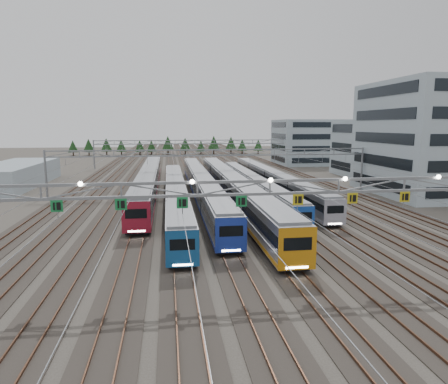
{
  "coord_description": "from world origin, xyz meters",
  "views": [
    {
      "loc": [
        -7.76,
        -29.62,
        12.04
      ],
      "look_at": [
        -0.65,
        20.79,
        3.5
      ],
      "focal_mm": 32.0,
      "sensor_mm": 36.0,
      "label": 1
    }
  ],
  "objects": [
    {
      "name": "train_f",
      "position": [
        11.25,
        41.77,
        2.04
      ],
      "size": [
        2.75,
        57.51,
        3.58
      ],
      "color": "black",
      "rests_on": "ground"
    },
    {
      "name": "train_d",
      "position": [
        2.25,
        32.74,
        2.31
      ],
      "size": [
        3.16,
        66.39,
        4.12
      ],
      "color": "black",
      "rests_on": "ground"
    },
    {
      "name": "depot_bldg_north",
      "position": [
        37.2,
        90.91,
        6.86
      ],
      "size": [
        22.0,
        18.0,
        13.72
      ],
      "primitive_type": "cube",
      "color": "#A3B7C2",
      "rests_on": "ground"
    },
    {
      "name": "train_a",
      "position": [
        -11.25,
        43.91,
        2.28
      ],
      "size": [
        3.11,
        62.56,
        4.06
      ],
      "color": "black",
      "rests_on": "ground"
    },
    {
      "name": "gantry_near",
      "position": [
        -0.05,
        -0.12,
        7.09
      ],
      "size": [
        56.36,
        0.61,
        8.08
      ],
      "color": "gray",
      "rests_on": "ground"
    },
    {
      "name": "west_shed",
      "position": [
        -38.28,
        54.97,
        2.23
      ],
      "size": [
        10.0,
        30.0,
        4.46
      ],
      "primitive_type": "cube",
      "color": "#A3B7C2",
      "rests_on": "ground"
    },
    {
      "name": "train_c",
      "position": [
        -2.25,
        36.76,
        2.18
      ],
      "size": [
        2.96,
        64.1,
        3.85
      ],
      "color": "black",
      "rests_on": "ground"
    },
    {
      "name": "train_b",
      "position": [
        -6.75,
        27.85,
        2.07
      ],
      "size": [
        2.8,
        52.47,
        3.64
      ],
      "color": "black",
      "rests_on": "ground"
    },
    {
      "name": "depot_bldg_mid",
      "position": [
        40.42,
        59.93,
        6.65
      ],
      "size": [
        14.0,
        16.0,
        13.31
      ],
      "primitive_type": "cube",
      "color": "#A3B7C2",
      "rests_on": "ground"
    },
    {
      "name": "gantry_mid",
      "position": [
        0.0,
        40.0,
        6.39
      ],
      "size": [
        56.36,
        0.36,
        8.0
      ],
      "color": "gray",
      "rests_on": "ground"
    },
    {
      "name": "train_e",
      "position": [
        6.75,
        36.88,
        1.9
      ],
      "size": [
        2.55,
        51.68,
        3.31
      ],
      "color": "black",
      "rests_on": "ground"
    },
    {
      "name": "ground",
      "position": [
        0.0,
        0.0,
        0.0
      ],
      "size": [
        400.0,
        400.0,
        0.0
      ],
      "primitive_type": "plane",
      "color": "#47423A",
      "rests_on": "ground"
    },
    {
      "name": "treeline",
      "position": [
        2.25,
        137.22,
        4.23
      ],
      "size": [
        100.1,
        5.6,
        7.02
      ],
      "color": "#332114",
      "rests_on": "ground"
    },
    {
      "name": "depot_bldg_south",
      "position": [
        37.44,
        34.59,
        9.72
      ],
      "size": [
        18.0,
        22.0,
        19.45
      ],
      "primitive_type": "cube",
      "color": "#A3B7C2",
      "rests_on": "ground"
    },
    {
      "name": "gantry_far",
      "position": [
        0.0,
        85.0,
        6.39
      ],
      "size": [
        56.36,
        0.36,
        8.0
      ],
      "color": "gray",
      "rests_on": "ground"
    },
    {
      "name": "track_bed",
      "position": [
        0.0,
        100.0,
        1.49
      ],
      "size": [
        54.0,
        260.0,
        5.42
      ],
      "color": "#2D2823",
      "rests_on": "ground"
    }
  ]
}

